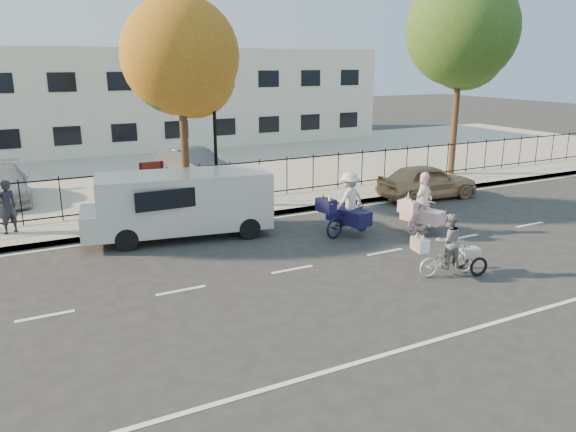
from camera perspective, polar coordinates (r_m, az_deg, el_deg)
ground at (r=14.75m, az=0.44°, el=-5.47°), size 120.00×120.00×0.00m
road_markings at (r=14.75m, az=0.44°, el=-5.45°), size 60.00×9.52×0.01m
curb at (r=19.10m, az=-6.71°, el=-0.42°), size 60.00×0.10×0.15m
sidewalk at (r=20.05m, az=-7.79°, el=0.31°), size 60.00×2.20×0.15m
parking_lot at (r=28.39m, az=-14.01°, el=4.48°), size 60.00×15.60×0.15m
iron_fence at (r=20.87m, az=-8.92°, el=3.20°), size 58.00×0.06×1.50m
building at (r=37.78m, az=-18.08°, el=11.30°), size 34.00×10.00×6.00m
lamppost at (r=20.31m, az=-7.46°, el=9.25°), size 0.36×0.36×4.33m
street_sign at (r=19.89m, az=-13.65°, el=3.86°), size 0.85×0.06×1.80m
zebra_trike at (r=14.75m, az=15.92°, el=-3.51°), size 1.90×0.93×1.62m
unicorn_bike at (r=18.18m, az=13.46°, el=0.54°), size 1.97×1.43×1.95m
bull_bike at (r=17.54m, az=6.13°, el=0.59°), size 2.20×1.54×1.99m
white_van at (r=17.44m, az=-10.79°, el=1.38°), size 5.90×2.74×2.00m
gold_sedan at (r=22.83m, az=13.97°, el=3.44°), size 4.16×1.96×1.37m
pedestrian at (r=19.10m, az=-26.64°, el=0.83°), size 0.72×0.63×1.67m
lot_car_a at (r=23.76m, az=-27.05°, el=2.93°), size 1.87×4.52×1.31m
lot_car_c at (r=25.05m, az=-9.63°, el=5.14°), size 2.52×4.59×1.43m
tree_mid at (r=20.45m, az=-10.53°, el=15.15°), size 4.09×4.09×7.49m
tree_east at (r=27.24m, az=17.35°, el=17.07°), size 4.94×4.94×9.05m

